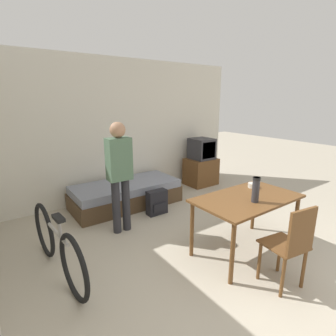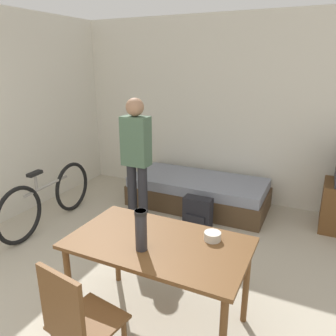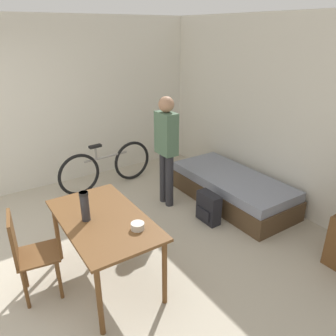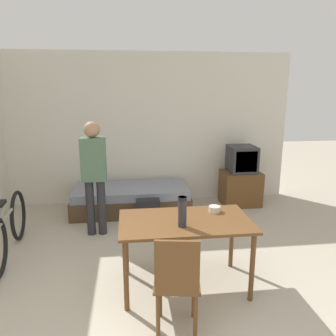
% 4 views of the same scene
% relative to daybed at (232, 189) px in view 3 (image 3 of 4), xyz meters
% --- Properties ---
extents(ground_plane, '(20.00, 20.00, 0.00)m').
position_rel_daybed_xyz_m(ground_plane, '(0.14, -3.14, -0.21)').
color(ground_plane, '#B2A893').
extents(wall_back, '(5.61, 0.06, 2.70)m').
position_rel_daybed_xyz_m(wall_back, '(0.14, 0.56, 1.14)').
color(wall_back, silver).
rests_on(wall_back, ground_plane).
extents(wall_left, '(0.06, 4.67, 2.70)m').
position_rel_daybed_xyz_m(wall_left, '(-2.19, -1.30, 1.14)').
color(wall_left, silver).
rests_on(wall_left, ground_plane).
extents(daybed, '(1.98, 0.90, 0.43)m').
position_rel_daybed_xyz_m(daybed, '(0.00, 0.00, 0.00)').
color(daybed, '#4C3823').
rests_on(daybed, ground_plane).
extents(dining_table, '(1.35, 0.77, 0.76)m').
position_rel_daybed_xyz_m(dining_table, '(0.54, -2.30, 0.46)').
color(dining_table, brown).
rests_on(dining_table, ground_plane).
extents(wooden_chair, '(0.44, 0.44, 0.94)m').
position_rel_daybed_xyz_m(wooden_chair, '(0.35, -3.02, 0.31)').
color(wooden_chair, brown).
rests_on(wooden_chair, ground_plane).
extents(bicycle, '(0.18, 1.68, 0.78)m').
position_rel_daybed_xyz_m(bicycle, '(-1.54, -1.38, 0.14)').
color(bicycle, black).
rests_on(bicycle, ground_plane).
extents(person_standing, '(0.34, 0.22, 1.64)m').
position_rel_daybed_xyz_m(person_standing, '(-0.51, -0.87, 0.74)').
color(person_standing, '#28282D').
rests_on(person_standing, ground_plane).
extents(thermos_flask, '(0.09, 0.09, 0.30)m').
position_rel_daybed_xyz_m(thermos_flask, '(0.48, -2.45, 0.71)').
color(thermos_flask, '#2D2D33').
rests_on(thermos_flask, dining_table).
extents(mate_bowl, '(0.13, 0.13, 0.06)m').
position_rel_daybed_xyz_m(mate_bowl, '(0.90, -2.11, 0.58)').
color(mate_bowl, beige).
rests_on(mate_bowl, dining_table).
extents(backpack, '(0.36, 0.19, 0.43)m').
position_rel_daybed_xyz_m(backpack, '(0.25, -0.67, -0.00)').
color(backpack, black).
rests_on(backpack, ground_plane).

